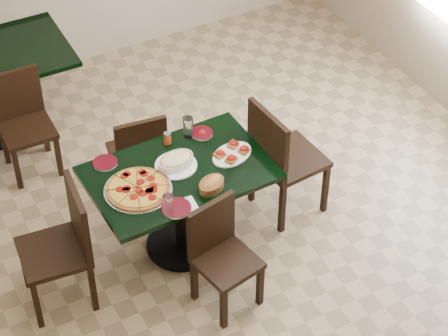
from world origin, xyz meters
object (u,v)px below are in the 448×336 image
back_chair_near (23,117)px  lasagna_casserole (176,161)px  chair_far (139,153)px  back_table (0,77)px  chair_near (220,250)px  main_table (180,190)px  bruschetta_platter (232,153)px  chair_right (280,155)px  pepperoni_pizza (138,189)px  chair_left (65,241)px  bread_basket (212,184)px

back_chair_near → lasagna_casserole: 1.57m
chair_far → back_chair_near: 1.04m
back_table → chair_near: chair_near is taller
back_table → back_chair_near: (0.01, -0.54, -0.05)m
back_chair_near → lasagna_casserole: back_chair_near is taller
main_table → chair_near: (0.03, -0.54, -0.12)m
back_chair_near → bruschetta_platter: size_ratio=2.30×
back_table → chair_right: size_ratio=1.19×
back_chair_near → back_table: bearing=92.1°
bruschetta_platter → main_table: bearing=158.4°
chair_far → bruschetta_platter: (0.45, -0.64, 0.31)m
chair_far → back_chair_near: bearing=-45.0°
chair_right → back_table: bearing=32.8°
chair_right → pepperoni_pizza: chair_right is taller
chair_left → back_chair_near: 1.49m
main_table → back_table: 2.09m
lasagna_casserole → bread_basket: (0.11, -0.32, -0.01)m
back_table → lasagna_casserole: bearing=-69.2°
back_table → chair_right: (1.52, -1.97, 0.04)m
main_table → bread_basket: size_ratio=5.27×
chair_near → bread_basket: bread_basket is taller
chair_left → bread_basket: chair_left is taller
chair_right → pepperoni_pizza: (-1.15, -0.05, 0.21)m
back_chair_near → bread_basket: bearing=-63.4°
bruschetta_platter → chair_near: bearing=-143.2°
back_chair_near → pepperoni_pizza: (0.36, -1.48, 0.29)m
back_chair_near → pepperoni_pizza: back_chair_near is taller
back_table → chair_far: 1.51m
main_table → back_table: bearing=107.9°
back_chair_near → bread_basket: back_chair_near is taller
chair_left → pepperoni_pizza: 0.59m
lasagna_casserole → main_table: bearing=-102.3°
chair_far → lasagna_casserole: size_ratio=2.86×
chair_near → bruschetta_platter: (0.37, 0.52, 0.32)m
main_table → chair_right: (0.82, 0.00, -0.01)m
chair_far → main_table: bearing=101.5°
main_table → back_chair_near: size_ratio=1.48×
back_table → pepperoni_pizza: bearing=-79.0°
pepperoni_pizza → chair_near: bearing=-53.7°
back_chair_near → lasagna_casserole: size_ratio=2.92×
bread_basket → chair_far: bearing=77.3°
back_table → back_chair_near: 0.55m
main_table → chair_right: size_ratio=1.28×
main_table → pepperoni_pizza: pepperoni_pizza is taller
chair_far → chair_near: bearing=101.0°
chair_near → chair_left: 1.04m
chair_left → back_chair_near: bearing=178.4°
back_table → chair_left: 2.03m
back_table → bread_basket: 2.39m
chair_far → lasagna_casserole: same height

